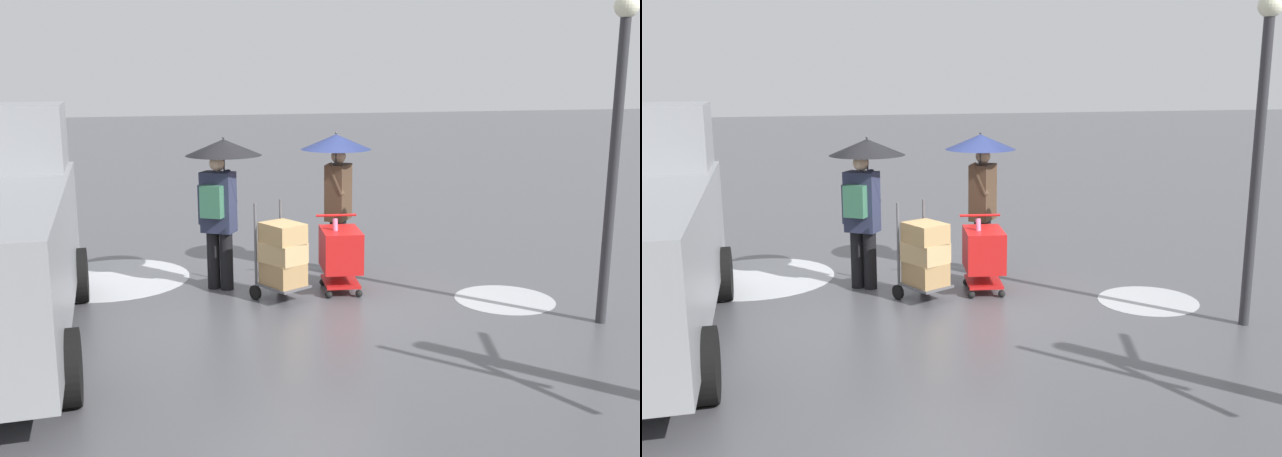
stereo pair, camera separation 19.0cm
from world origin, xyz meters
The scene contains 8 objects.
ground_plane centered at (0.00, 0.00, 0.00)m, with size 90.00×90.00×0.00m, color #4C4C51.
slush_patch_mid_street centered at (-2.70, 0.75, 0.00)m, with size 1.33×1.33×0.01m, color #ADAFB5.
slush_patch_far_side centered at (2.39, -1.74, 0.00)m, with size 2.31×2.31×0.01m, color silver.
shopping_cart_vendor centered at (-0.70, -0.23, 0.57)m, with size 0.67×0.89×1.04m.
hand_dolly_boxes centered at (0.17, -0.02, 0.62)m, with size 0.77×0.85×1.32m.
pedestrian_pink_side centered at (-0.93, -1.14, 1.58)m, with size 1.04×1.04×2.15m.
pedestrian_black_side centered at (0.85, -0.77, 1.57)m, with size 1.04×1.04×2.15m.
street_lamp centered at (-3.36, 1.89, 2.37)m, with size 0.28×0.28×3.86m.
Camera 2 is at (2.06, 9.10, 2.97)m, focal length 40.69 mm.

